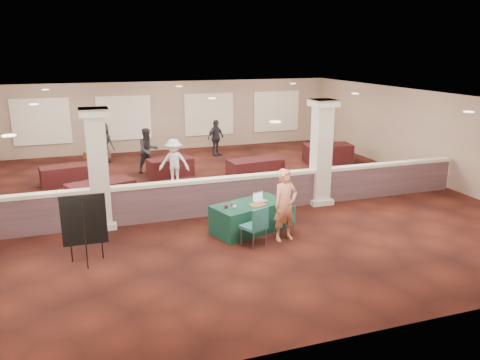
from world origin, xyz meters
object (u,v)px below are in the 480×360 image
object	(u,v)px
far_table_back_center	(170,167)
near_table	(250,217)
conf_chair_side	(256,224)
far_table_front_right	(262,167)
far_table_front_center	(253,169)
easel_board	(84,221)
far_table_front_left	(101,194)
far_table_back_right	(328,153)
woman	(285,205)
attendee_b	(174,162)
attendee_d	(104,143)
far_table_back_left	(65,175)
attendee_a	(148,150)
conf_chair_main	(286,218)
attendee_c	(216,138)

from	to	relation	value
far_table_back_center	near_table	bearing A→B (deg)	-81.02
conf_chair_side	far_table_front_right	bearing A→B (deg)	44.21
far_table_front_center	far_table_back_center	world-z (taller)	far_table_front_center
far_table_front_center	easel_board	bearing A→B (deg)	-137.28
far_table_front_left	far_table_back_right	xyz separation A→B (m)	(9.31, 2.90, 0.01)
woman	far_table_front_center	distance (m)	5.73
woman	far_table_front_left	bearing A→B (deg)	124.75
near_table	attendee_b	distance (m)	5.06
far_table_front_left	far_table_front_right	distance (m)	6.22
near_table	attendee_d	size ratio (longest dim) A/B	1.17
woman	far_table_back_left	distance (m)	8.85
near_table	far_table_back_left	world-z (taller)	near_table
far_table_back_right	attendee_a	world-z (taller)	attendee_a
conf_chair_side	woman	bearing A→B (deg)	-8.28
woman	far_table_front_right	distance (m)	6.27
attendee_a	attendee_d	bearing A→B (deg)	106.20
attendee_a	attendee_b	xyz separation A→B (m)	(0.62, -2.07, -0.04)
attendee_a	attendee_d	distance (m)	2.68
near_table	far_table_front_left	bearing A→B (deg)	119.20
easel_board	far_table_front_left	xyz separation A→B (m)	(0.49, 4.03, -0.64)
conf_chair_main	far_table_back_center	distance (m)	7.14
easel_board	far_table_back_center	bearing A→B (deg)	66.63
attendee_c	far_table_front_right	bearing A→B (deg)	-109.68
attendee_a	attendee_c	size ratio (longest dim) A/B	1.07
far_table_front_left	attendee_a	world-z (taller)	attendee_a
woman	attendee_b	size ratio (longest dim) A/B	1.11
conf_chair_main	conf_chair_side	distance (m)	0.99
attendee_c	attendee_d	world-z (taller)	attendee_d
woman	attendee_a	size ratio (longest dim) A/B	1.06
easel_board	far_table_back_center	size ratio (longest dim) A/B	0.99
far_table_front_left	attendee_c	xyz separation A→B (m)	(5.21, 5.70, 0.42)
far_table_back_center	attendee_a	size ratio (longest dim) A/B	0.95
far_table_front_left	far_table_back_center	bearing A→B (deg)	47.76
near_table	woman	world-z (taller)	woman
woman	far_table_front_left	xyz separation A→B (m)	(-4.24, 4.14, -0.53)
easel_board	far_table_back_center	world-z (taller)	easel_board
easel_board	attendee_b	size ratio (longest dim) A/B	0.99
easel_board	attendee_a	size ratio (longest dim) A/B	0.94
far_table_front_left	attendee_a	distance (m)	4.20
far_table_back_left	attendee_d	world-z (taller)	attendee_d
attendee_d	far_table_back_left	bearing A→B (deg)	97.48
near_table	far_table_back_right	size ratio (longest dim) A/B	1.01
far_table_front_center	conf_chair_side	bearing A→B (deg)	-109.34
attendee_a	attendee_c	bearing A→B (deg)	12.74
conf_chair_main	far_table_back_left	bearing A→B (deg)	143.37
conf_chair_side	far_table_back_center	size ratio (longest dim) A/B	0.63
conf_chair_main	attendee_c	world-z (taller)	attendee_c
far_table_front_center	attendee_b	size ratio (longest dim) A/B	1.12
near_table	far_table_back_right	bearing A→B (deg)	29.03
attendee_b	attendee_d	world-z (taller)	attendee_d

